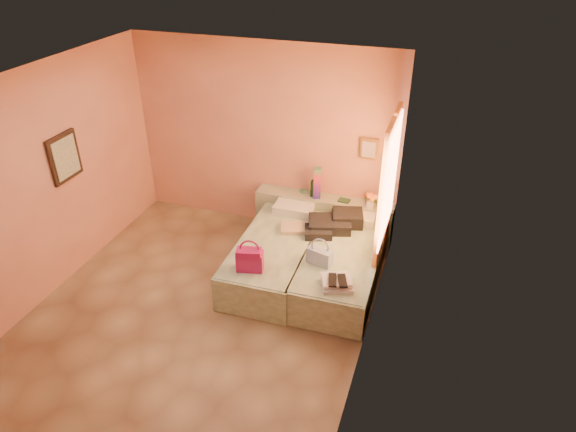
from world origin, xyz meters
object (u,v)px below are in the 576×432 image
at_px(headboard_ledge, 323,217).
at_px(towel_stack, 337,283).
at_px(bed_right, 341,267).
at_px(blue_handbag, 320,256).
at_px(magenta_handbag, 250,259).
at_px(green_book, 344,201).
at_px(flower_vase, 371,199).
at_px(water_bottle, 313,188).
at_px(bed_left, 275,256).

height_order(headboard_ledge, towel_stack, headboard_ledge).
distance_m(bed_right, blue_handbag, 0.53).
bearing_deg(magenta_handbag, green_book, 53.79).
distance_m(headboard_ledge, flower_vase, 0.82).
bearing_deg(flower_vase, water_bottle, 176.36).
relative_size(bed_left, green_book, 12.48).
distance_m(magenta_handbag, blue_handbag, 0.86).
relative_size(flower_vase, towel_stack, 0.75).
height_order(bed_left, flower_vase, flower_vase).
bearing_deg(blue_handbag, magenta_handbag, -138.70).
distance_m(headboard_ledge, water_bottle, 0.48).
xyz_separation_m(bed_right, blue_handbag, (-0.21, -0.34, 0.35)).
bearing_deg(magenta_handbag, water_bottle, 68.13).
distance_m(green_book, flower_vase, 0.40).
height_order(bed_left, green_book, green_book).
relative_size(bed_left, flower_vase, 7.62).
bearing_deg(magenta_handbag, towel_stack, -12.85).
bearing_deg(towel_stack, green_book, 100.74).
bearing_deg(water_bottle, blue_handbag, -70.56).
xyz_separation_m(headboard_ledge, bed_left, (-0.38, -1.09, -0.08)).
relative_size(headboard_ledge, green_book, 12.79).
height_order(bed_right, flower_vase, flower_vase).
bearing_deg(headboard_ledge, blue_handbag, -77.25).
height_order(green_book, towel_stack, green_book).
relative_size(magenta_handbag, towel_stack, 0.91).
xyz_separation_m(bed_left, green_book, (0.68, 1.07, 0.41)).
xyz_separation_m(headboard_ledge, towel_stack, (0.63, -1.77, 0.23)).
height_order(bed_left, bed_right, same).
bearing_deg(green_book, headboard_ledge, -177.30).
bearing_deg(bed_right, green_book, 101.24).
height_order(bed_left, blue_handbag, blue_handbag).
bearing_deg(bed_right, towel_stack, -82.54).
bearing_deg(blue_handbag, flower_vase, 89.25).
xyz_separation_m(water_bottle, towel_stack, (0.81, -1.77, -0.23)).
height_order(magenta_handbag, towel_stack, magenta_handbag).
distance_m(bed_left, bed_right, 0.90).
height_order(headboard_ledge, green_book, green_book).
relative_size(bed_right, water_bottle, 7.95).
xyz_separation_m(headboard_ledge, magenta_handbag, (-0.45, -1.77, 0.32)).
height_order(bed_right, water_bottle, water_bottle).
bearing_deg(bed_left, flower_vase, 43.19).
xyz_separation_m(headboard_ledge, bed_right, (0.52, -1.05, -0.08)).
relative_size(flower_vase, blue_handbag, 0.83).
height_order(blue_handbag, towel_stack, blue_handbag).
distance_m(water_bottle, green_book, 0.49).
height_order(headboard_ledge, magenta_handbag, magenta_handbag).
xyz_separation_m(water_bottle, flower_vase, (0.86, -0.05, 0.01)).
bearing_deg(water_bottle, bed_left, -100.43).
distance_m(bed_left, blue_handbag, 0.83).
bearing_deg(water_bottle, bed_right, -56.24).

